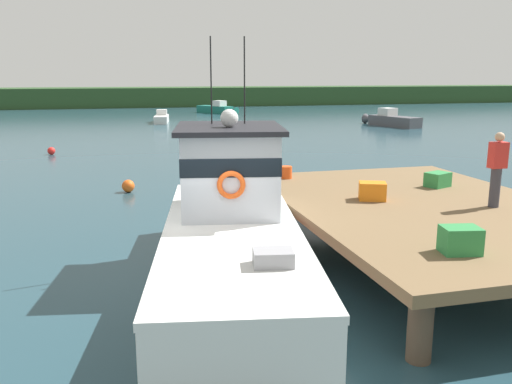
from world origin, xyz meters
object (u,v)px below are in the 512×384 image
crate_single_by_cleat (460,240)px  bait_bucket (286,172)px  crate_stack_near_edge (438,180)px  moored_boat_mid_harbor (391,120)px  deckhand_by_the_boat (497,168)px  main_fishing_boat (231,228)px  crate_stack_mid_dock (372,191)px  mooring_buoy_outer (51,151)px  moored_boat_outer_mooring (162,118)px  moored_boat_far_right (217,109)px  mooring_buoy_spare_mooring (128,186)px

crate_single_by_cleat → bait_bucket: (-0.75, 6.81, -0.05)m
crate_stack_near_edge → moored_boat_mid_harbor: bearing=63.7°
deckhand_by_the_boat → main_fishing_boat: bearing=175.5°
crate_stack_mid_dock → crate_single_by_cleat: size_ratio=1.00×
crate_stack_near_edge → mooring_buoy_outer: crate_stack_near_edge is taller
main_fishing_boat → moored_boat_outer_mooring: bearing=87.2°
main_fishing_boat → crate_stack_mid_dock: bearing=13.3°
crate_single_by_cleat → moored_boat_far_right: (5.35, 49.62, -0.96)m
moored_boat_mid_harbor → mooring_buoy_outer: moored_boat_mid_harbor is taller
crate_single_by_cleat → deckhand_by_the_boat: (2.62, 2.53, 0.64)m
crate_stack_near_edge → bait_bucket: (-3.42, 2.07, -0.02)m
crate_stack_mid_dock → mooring_buoy_outer: 20.30m
deckhand_by_the_boat → mooring_buoy_outer: (-11.13, 19.49, -1.87)m
crate_stack_near_edge → bait_bucket: 4.00m
crate_single_by_cleat → moored_boat_outer_mooring: 39.79m
bait_bucket → moored_boat_outer_mooring: (-0.61, 32.94, -1.00)m
crate_single_by_cleat → crate_stack_near_edge: 5.44m
deckhand_by_the_boat → mooring_buoy_outer: 22.53m
main_fishing_boat → moored_boat_mid_harbor: (19.19, 28.79, -0.52)m
moored_boat_mid_harbor → moored_boat_outer_mooring: 19.15m
crate_stack_near_edge → mooring_buoy_spare_mooring: bearing=137.5°
mooring_buoy_outer → moored_boat_outer_mooring: bearing=68.0°
main_fishing_boat → crate_single_by_cleat: bearing=-43.5°
moored_boat_outer_mooring → mooring_buoy_spare_mooring: moored_boat_outer_mooring is taller
deckhand_by_the_boat → mooring_buoy_outer: size_ratio=4.22×
moored_boat_outer_mooring → deckhand_by_the_boat: bearing=-83.9°
moored_boat_mid_harbor → crate_stack_mid_dock: bearing=-119.3°
crate_stack_near_edge → deckhand_by_the_boat: bearing=-91.3°
bait_bucket → mooring_buoy_outer: 17.11m
moored_boat_outer_mooring → mooring_buoy_outer: size_ratio=11.20×
crate_stack_near_edge → mooring_buoy_spare_mooring: (-7.61, 6.98, -1.17)m
mooring_buoy_outer → crate_single_by_cleat: bearing=-68.9°
moored_boat_mid_harbor → mooring_buoy_spare_mooring: size_ratio=12.86×
moored_boat_far_right → bait_bucket: bearing=-98.1°
deckhand_by_the_boat → moored_boat_far_right: 47.21m
moored_boat_far_right → moored_boat_outer_mooring: 11.93m
bait_bucket → moored_boat_mid_harbor: 30.09m
moored_boat_far_right → moored_boat_outer_mooring: (-6.70, -9.87, -0.09)m
crate_stack_mid_dock → mooring_buoy_spare_mooring: bearing=123.8°
moored_boat_far_right → moored_boat_mid_harbor: moored_boat_mid_harbor is taller
main_fishing_boat → moored_boat_far_right: size_ratio=2.02×
deckhand_by_the_boat → moored_boat_outer_mooring: size_ratio=0.38×
main_fishing_boat → moored_boat_outer_mooring: main_fishing_boat is taller
crate_stack_mid_dock → moored_boat_mid_harbor: (15.69, 27.96, -0.92)m
main_fishing_boat → mooring_buoy_spare_mooring: main_fishing_boat is taller
deckhand_by_the_boat → moored_boat_outer_mooring: bearing=96.1°
mooring_buoy_spare_mooring → main_fishing_boat: bearing=-78.3°
main_fishing_boat → moored_boat_outer_mooring: 36.82m
deckhand_by_the_boat → moored_boat_mid_harbor: (13.43, 29.24, -1.57)m
moored_boat_mid_harbor → mooring_buoy_spare_mooring: 29.03m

